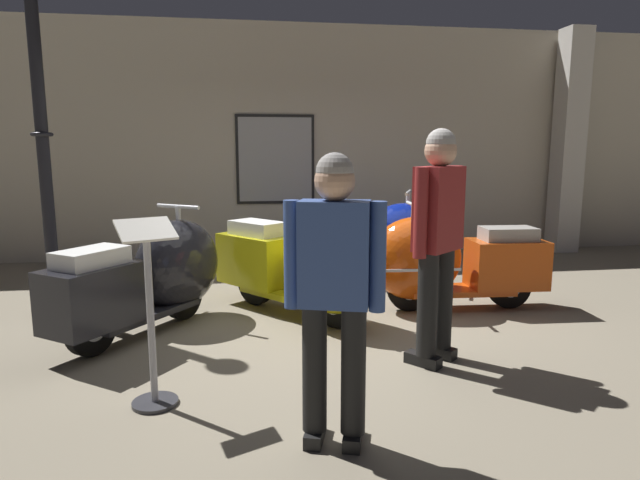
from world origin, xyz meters
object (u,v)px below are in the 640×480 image
(scooter_3, at_px, (443,262))
(scooter_1, at_px, (306,265))
(lamppost, at_px, (42,130))
(info_stanchion, at_px, (151,330))
(scooter_2, at_px, (379,242))
(visitor_0, at_px, (438,230))
(visitor_1, at_px, (334,281))
(scooter_0, at_px, (155,275))

(scooter_3, bearing_deg, scooter_1, 7.09)
(scooter_3, xyz_separation_m, lamppost, (-3.68, 0.34, 1.25))
(lamppost, bearing_deg, info_stanchion, -59.19)
(scooter_2, xyz_separation_m, lamppost, (-3.32, -0.77, 1.23))
(info_stanchion, bearing_deg, scooter_3, 33.70)
(scooter_3, relative_size, visitor_0, 1.03)
(scooter_3, bearing_deg, visitor_1, 60.10)
(scooter_0, relative_size, scooter_3, 0.97)
(info_stanchion, bearing_deg, lamppost, 120.81)
(lamppost, distance_m, info_stanchion, 2.64)
(scooter_2, bearing_deg, scooter_3, -49.58)
(scooter_1, height_order, lamppost, lamppost)
(info_stanchion, bearing_deg, visitor_0, 11.80)
(scooter_0, xyz_separation_m, visitor_1, (1.20, -2.07, 0.41))
(scooter_1, xyz_separation_m, info_stanchion, (-1.14, -1.57, -0.03))
(visitor_0, bearing_deg, lamppost, 22.96)
(visitor_1, height_order, info_stanchion, visitor_1)
(scooter_3, height_order, visitor_0, visitor_0)
(scooter_0, relative_size, info_stanchion, 1.48)
(scooter_2, bearing_deg, scooter_0, -128.10)
(scooter_1, height_order, info_stanchion, info_stanchion)
(scooter_2, bearing_deg, lamppost, -144.35)
(visitor_0, height_order, info_stanchion, visitor_0)
(scooter_1, xyz_separation_m, scooter_3, (1.35, 0.09, -0.03))
(scooter_0, bearing_deg, visitor_0, -80.34)
(lamppost, height_order, visitor_0, lamppost)
(visitor_1, bearing_deg, lamppost, 57.20)
(scooter_3, distance_m, lamppost, 3.90)
(scooter_2, height_order, visitor_0, visitor_0)
(scooter_0, xyz_separation_m, visitor_0, (2.13, -1.06, 0.50))
(lamppost, distance_m, visitor_0, 3.59)
(scooter_1, xyz_separation_m, scooter_2, (0.99, 1.20, -0.01))
(scooter_0, bearing_deg, scooter_3, -49.72)
(scooter_3, bearing_deg, visitor_0, 69.60)
(scooter_2, bearing_deg, scooter_1, -107.07)
(lamppost, relative_size, visitor_1, 2.07)
(scooter_2, distance_m, visitor_1, 3.57)
(scooter_0, distance_m, scooter_3, 2.69)
(visitor_1, bearing_deg, scooter_3, -16.24)
(scooter_2, bearing_deg, visitor_0, -72.05)
(scooter_2, xyz_separation_m, visitor_1, (-1.12, -3.37, 0.39))
(scooter_3, distance_m, visitor_1, 2.73)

